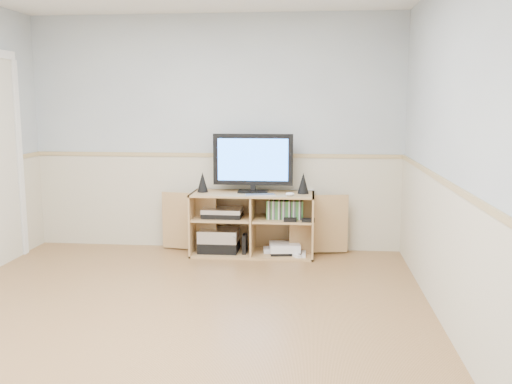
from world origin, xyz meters
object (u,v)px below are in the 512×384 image
keyboard (260,195)px  game_consoles (284,249)px  monitor (253,161)px  media_cabinet (253,222)px

keyboard → game_consoles: bearing=13.7°
monitor → media_cabinet: bearing=90.0°
media_cabinet → monitor: bearing=-90.0°
keyboard → media_cabinet: bearing=100.6°
monitor → keyboard: monitor is taller
media_cabinet → game_consoles: size_ratio=4.34×
media_cabinet → monitor: monitor is taller
monitor → keyboard: 0.38m
media_cabinet → game_consoles: bearing=-11.9°
game_consoles → media_cabinet: bearing=168.1°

